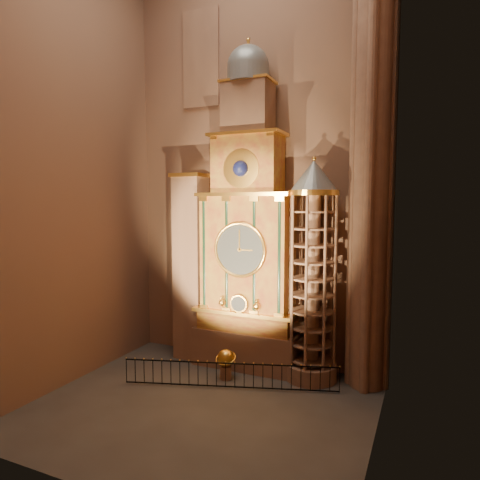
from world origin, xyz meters
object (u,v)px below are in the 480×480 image
at_px(astronomical_clock, 248,241).
at_px(stair_turret, 312,273).
at_px(celestial_globe, 226,361).
at_px(iron_railing, 230,375).
at_px(portrait_tower, 191,266).

relative_size(astronomical_clock, stair_turret, 1.55).
distance_m(stair_turret, celestial_globe, 6.06).
relative_size(astronomical_clock, iron_railing, 1.75).
height_order(astronomical_clock, celestial_globe, astronomical_clock).
xyz_separation_m(portrait_tower, iron_railing, (3.76, -2.93, -4.51)).
relative_size(stair_turret, celestial_globe, 7.33).
relative_size(astronomical_clock, celestial_globe, 11.34).
relative_size(portrait_tower, iron_railing, 1.07).
xyz_separation_m(astronomical_clock, celestial_globe, (-0.31, -2.00, -5.79)).
bearing_deg(celestial_globe, stair_turret, 24.45).
bearing_deg(stair_turret, iron_railing, -139.80).
bearing_deg(iron_railing, stair_turret, 40.20).
bearing_deg(celestial_globe, portrait_tower, 146.88).
bearing_deg(stair_turret, portrait_tower, 177.67).
bearing_deg(portrait_tower, astronomical_clock, -0.29).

